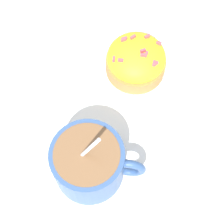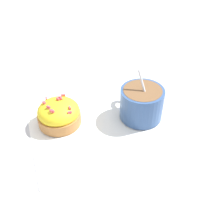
# 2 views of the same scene
# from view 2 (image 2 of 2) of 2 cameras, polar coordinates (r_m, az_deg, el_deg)

# --- Properties ---
(ground_plane) EXTENTS (3.00, 3.00, 0.00)m
(ground_plane) POSITION_cam_2_polar(r_m,az_deg,el_deg) (0.50, -2.37, -1.94)
(ground_plane) COLOR #B2B2B7
(paper_napkin) EXTENTS (0.29, 0.27, 0.00)m
(paper_napkin) POSITION_cam_2_polar(r_m,az_deg,el_deg) (0.50, -2.37, -1.81)
(paper_napkin) COLOR white
(paper_napkin) RESTS_ON ground_plane
(coffee_cup) EXTENTS (0.08, 0.11, 0.10)m
(coffee_cup) POSITION_cam_2_polar(r_m,az_deg,el_deg) (0.49, 6.41, 2.19)
(coffee_cup) COLOR #335184
(coffee_cup) RESTS_ON paper_napkin
(frosted_pastry) EXTENTS (0.08, 0.08, 0.05)m
(frosted_pastry) POSITION_cam_2_polar(r_m,az_deg,el_deg) (0.49, -11.48, -0.35)
(frosted_pastry) COLOR #B2753D
(frosted_pastry) RESTS_ON paper_napkin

